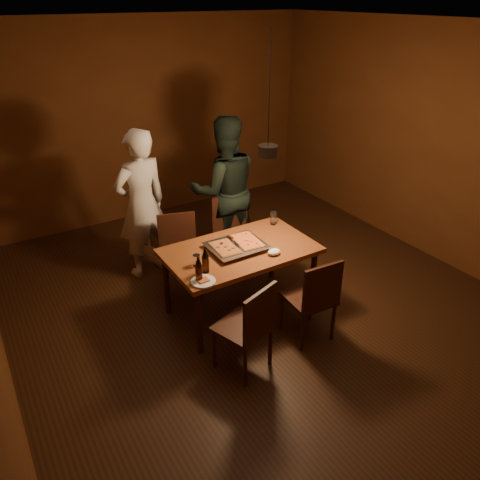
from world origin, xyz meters
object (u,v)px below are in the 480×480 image
plate_slice (203,281)px  pizza_tray (236,247)px  beer_bottle_a (199,269)px  beer_bottle_b (205,260)px  dining_table (240,255)px  chair_near_left (250,322)px  diner_dark (225,190)px  diner_white (142,205)px  chair_near_right (315,293)px  chair_far_right (231,228)px  chair_far_left (179,247)px  pendant_lamp (268,150)px

plate_slice → pizza_tray: bearing=32.8°
beer_bottle_a → beer_bottle_b: bearing=40.9°
pizza_tray → beer_bottle_b: bearing=-155.5°
dining_table → beer_bottle_b: (-0.50, -0.21, 0.20)m
pizza_tray → beer_bottle_a: size_ratio=2.25×
pizza_tray → plate_slice: 0.68m
chair_near_left → diner_dark: 2.15m
chair_near_left → beer_bottle_b: beer_bottle_b is taller
chair_near_left → beer_bottle_b: 0.70m
diner_white → dining_table: bearing=102.9°
chair_near_right → beer_bottle_a: (-0.97, 0.46, 0.34)m
chair_far_right → diner_white: (-0.91, 0.46, 0.35)m
chair_far_left → beer_bottle_b: bearing=97.7°
pizza_tray → plate_slice: bearing=-148.3°
pizza_tray → chair_far_right: bearing=62.0°
chair_far_left → chair_near_left: same height
chair_near_right → beer_bottle_b: beer_bottle_b is taller
chair_far_right → chair_near_right: same height
dining_table → beer_bottle_b: beer_bottle_b is taller
dining_table → chair_far_right: bearing=65.5°
chair_far_left → diner_white: size_ratio=0.30×
dining_table → chair_near_left: size_ratio=2.82×
chair_far_right → diner_dark: 0.48m
beer_bottle_a → pendant_lamp: 1.26m
pizza_tray → beer_bottle_b: beer_bottle_b is taller
beer_bottle_a → pendant_lamp: bearing=14.3°
chair_far_right → diner_dark: (0.09, 0.30, 0.37)m
chair_near_left → chair_near_right: size_ratio=1.10×
chair_far_left → chair_near_left: 1.54m
diner_dark → pendant_lamp: size_ratio=1.64×
chair_far_left → chair_near_right: same height
diner_white → beer_bottle_b: bearing=81.5°
chair_near_right → diner_dark: diner_dark is taller
beer_bottle_b → pendant_lamp: bearing=8.7°
dining_table → diner_dark: size_ratio=0.83×
pizza_tray → plate_slice: (-0.57, -0.37, -0.01)m
chair_far_right → dining_table: bearing=89.3°
chair_far_left → plate_slice: bearing=93.6°
beer_bottle_a → diner_white: size_ratio=0.14×
dining_table → chair_far_right: size_ratio=2.71×
chair_near_left → plate_slice: 0.55m
dining_table → chair_near_right: size_ratio=3.09×
dining_table → pendant_lamp: 1.11m
chair_near_right → plate_slice: (-0.95, 0.42, 0.22)m
chair_far_right → beer_bottle_a: bearing=72.5°
chair_near_right → diner_white: diner_white is taller
diner_dark → chair_near_left: bearing=81.0°
chair_far_left → chair_near_right: 1.65m
chair_far_left → dining_table: bearing=132.6°
chair_far_left → plate_slice: 1.12m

